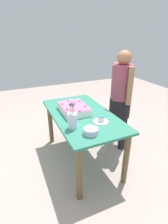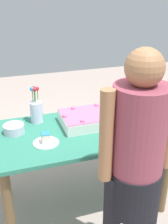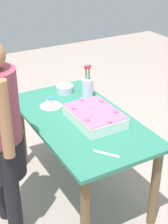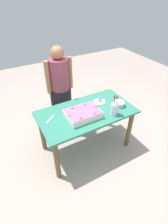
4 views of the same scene
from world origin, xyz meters
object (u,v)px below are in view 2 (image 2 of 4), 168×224
object	(u,v)px
cake_knife	(146,124)
flower_vase	(36,110)
fruit_bowl	(14,129)
person_standing	(136,160)
sheet_cake	(90,118)
serving_plate_with_slice	(46,140)

from	to	relation	value
cake_knife	flower_vase	distance (m)	0.89
fruit_bowl	person_standing	size ratio (longest dim) A/B	0.11
fruit_bowl	person_standing	distance (m)	1.00
sheet_cake	cake_knife	xyz separation A→B (m)	(0.42, -0.16, -0.05)
flower_vase	serving_plate_with_slice	bearing A→B (deg)	-89.74
cake_knife	person_standing	bearing A→B (deg)	-162.12
cake_knife	fruit_bowl	distance (m)	1.04
cake_knife	fruit_bowl	world-z (taller)	fruit_bowl
cake_knife	person_standing	size ratio (longest dim) A/B	0.12
flower_vase	fruit_bowl	size ratio (longest dim) A/B	1.95
serving_plate_with_slice	sheet_cake	bearing A→B (deg)	25.85
sheet_cake	person_standing	xyz separation A→B (m)	(0.01, -0.75, 0.08)
flower_vase	cake_knife	bearing A→B (deg)	-21.68
serving_plate_with_slice	flower_vase	world-z (taller)	flower_vase
sheet_cake	fruit_bowl	xyz separation A→B (m)	(-0.60, 0.04, -0.01)
sheet_cake	serving_plate_with_slice	world-z (taller)	sheet_cake
sheet_cake	cake_knife	distance (m)	0.45
fruit_bowl	serving_plate_with_slice	bearing A→B (deg)	-49.24
sheet_cake	fruit_bowl	size ratio (longest dim) A/B	2.92
sheet_cake	flower_vase	bearing A→B (deg)	157.39
serving_plate_with_slice	fruit_bowl	size ratio (longest dim) A/B	1.18
cake_knife	fruit_bowl	bearing A→B (deg)	131.78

